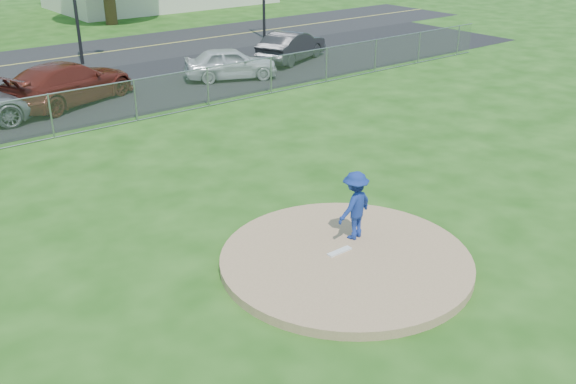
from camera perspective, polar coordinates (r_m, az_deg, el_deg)
name	(u,v)px	position (r m, az deg, el deg)	size (l,w,h in m)	color
ground	(137,142)	(21.61, -13.29, 4.37)	(120.00, 120.00, 0.00)	#1A4A10
pitchers_mound	(346,260)	(13.89, 5.14, -6.04)	(5.40, 5.40, 0.20)	#A47D59
pitching_rubber	(339,252)	(13.96, 4.60, -5.30)	(0.60, 0.15, 0.04)	white
chain_link_fence	(109,106)	(23.14, -15.65, 7.38)	(40.00, 0.06, 1.50)	gray
parking_lot	(64,99)	(27.41, -19.30, 7.83)	(50.00, 8.00, 0.01)	black
street	(7,65)	(34.42, -23.71, 10.27)	(60.00, 7.00, 0.01)	black
pitcher	(355,205)	(14.27, 5.97, -1.19)	(1.02, 0.59, 1.58)	navy
parked_car_darkred	(68,83)	(26.48, -18.96, 9.17)	(2.27, 5.58, 1.62)	maroon
parked_car_pearl	(231,63)	(28.98, -5.13, 11.33)	(1.64, 4.07, 1.39)	silver
parked_car_charcoal	(292,46)	(32.41, 0.32, 12.86)	(1.56, 4.47, 1.47)	#252427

